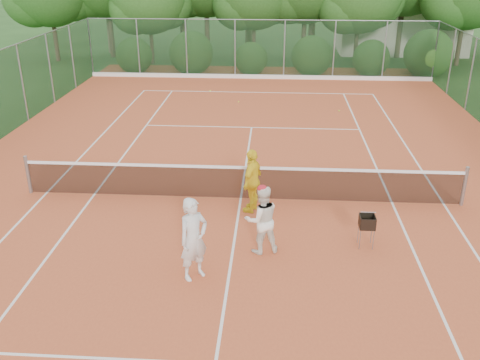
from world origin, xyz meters
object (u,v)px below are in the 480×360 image
Objects in this scene: player_white at (194,239)px; player_yellow at (252,181)px; player_center_grp at (262,219)px; ball_hopper at (367,222)px.

player_white reaches higher than player_yellow.
player_white is 1.10× the size of player_center_grp.
player_yellow is at bearing 28.38° from player_white.
player_white is 4.04m from ball_hopper.
player_white is at bearing 1.08° from player_yellow.
player_white is at bearing -166.67° from ball_hopper.
player_white reaches higher than ball_hopper.
ball_hopper is at bearing -21.40° from player_white.
ball_hopper is (2.69, -1.67, -0.24)m from player_yellow.
player_center_grp is 0.96× the size of player_yellow.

